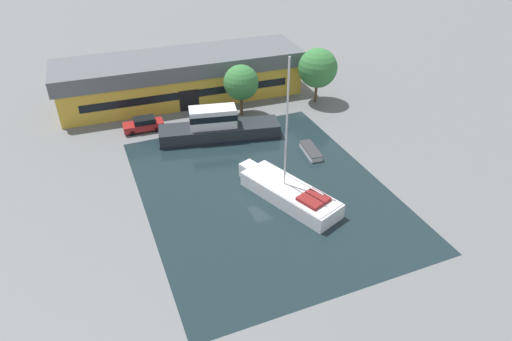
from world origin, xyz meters
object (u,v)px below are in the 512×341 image
at_px(small_dinghy, 311,151).
at_px(quay_tree_near_building, 241,83).
at_px(sailboat_moored, 288,192).
at_px(parked_car, 144,124).
at_px(motor_cruiser, 218,127).
at_px(warehouse_building, 181,77).
at_px(quay_tree_by_water, 318,68).

bearing_deg(small_dinghy, quay_tree_near_building, -66.43).
bearing_deg(sailboat_moored, parked_car, 96.65).
bearing_deg(motor_cruiser, warehouse_building, 15.77).
relative_size(warehouse_building, sailboat_moored, 2.37).
distance_m(parked_car, motor_cruiser, 8.69).
bearing_deg(motor_cruiser, small_dinghy, -119.73).
xyz_separation_m(quay_tree_near_building, parked_car, (-11.72, 0.36, -3.33)).
height_order(parked_car, sailboat_moored, sailboat_moored).
height_order(sailboat_moored, small_dinghy, sailboat_moored).
height_order(warehouse_building, quay_tree_by_water, quay_tree_by_water).
height_order(sailboat_moored, motor_cruiser, sailboat_moored).
relative_size(warehouse_building, motor_cruiser, 2.28).
relative_size(warehouse_building, quay_tree_near_building, 5.03).
bearing_deg(warehouse_building, quay_tree_by_water, -23.48).
xyz_separation_m(quay_tree_by_water, small_dinghy, (-6.66, -11.28, -4.15)).
bearing_deg(quay_tree_by_water, motor_cruiser, -163.41).
distance_m(sailboat_moored, motor_cruiser, 13.46).
bearing_deg(quay_tree_near_building, warehouse_building, 125.36).
distance_m(warehouse_building, small_dinghy, 20.92).
xyz_separation_m(parked_car, small_dinghy, (15.15, -11.71, -0.47)).
bearing_deg(warehouse_building, small_dinghy, -62.45).
distance_m(warehouse_building, motor_cruiser, 12.02).
distance_m(parked_car, small_dinghy, 19.15).
relative_size(warehouse_building, quay_tree_by_water, 4.51).
bearing_deg(quay_tree_by_water, parked_car, 178.88).
relative_size(quay_tree_by_water, sailboat_moored, 0.53).
relative_size(quay_tree_near_building, sailboat_moored, 0.47).
xyz_separation_m(quay_tree_by_water, sailboat_moored, (-12.30, -17.60, -3.66)).
relative_size(quay_tree_near_building, small_dinghy, 1.61).
xyz_separation_m(warehouse_building, quay_tree_by_water, (15.40, -7.55, 1.61)).
relative_size(quay_tree_by_water, parked_car, 1.53).
height_order(quay_tree_near_building, quay_tree_by_water, quay_tree_by_water).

